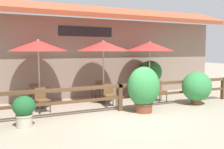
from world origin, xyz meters
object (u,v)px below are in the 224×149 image
object	(u,v)px
dining_table_middle	(104,89)
dining_table_far	(149,85)
patio_umbrella_near	(38,46)
patio_umbrella_far	(150,47)
potted_plant_small_flowering	(150,73)
chair_near_wallside	(35,92)
patio_umbrella_middle	(103,46)
potted_plant_corner_fern	(24,110)
chair_middle_streetside	(109,94)
chair_middle_wallside	(98,89)
potted_plant_broad_leaf	(144,88)
potted_plant_tall_tropical	(197,87)
chair_near_streetside	(42,99)
dining_table_near	(40,93)
chair_far_wallside	(141,85)
chair_far_streetside	(159,90)

from	to	relation	value
dining_table_middle	dining_table_far	size ratio (longest dim) A/B	1.00
patio_umbrella_near	dining_table_middle	xyz separation A→B (m)	(2.55, -0.15, -1.76)
patio_umbrella_far	potted_plant_small_flowering	world-z (taller)	patio_umbrella_far
chair_near_wallside	patio_umbrella_middle	size ratio (longest dim) A/B	0.33
dining_table_middle	dining_table_far	world-z (taller)	same
potted_plant_corner_fern	potted_plant_small_flowering	xyz separation A→B (m)	(6.26, 3.09, 0.54)
dining_table_middle	dining_table_far	distance (m)	2.29
chair_middle_streetside	chair_middle_wallside	distance (m)	1.42
dining_table_middle	potted_plant_broad_leaf	xyz separation A→B (m)	(0.63, -2.09, 0.28)
chair_middle_streetside	potted_plant_tall_tropical	xyz separation A→B (m)	(3.27, -1.21, 0.23)
chair_near_streetside	chair_near_wallside	xyz separation A→B (m)	(-0.02, 1.48, 0.00)
chair_middle_streetside	dining_table_far	world-z (taller)	chair_middle_streetside
dining_table_near	chair_far_wallside	xyz separation A→B (m)	(4.89, 0.69, -0.09)
potted_plant_broad_leaf	dining_table_middle	bearing A→B (deg)	106.69
potted_plant_broad_leaf	dining_table_near	bearing A→B (deg)	144.75
dining_table_near	patio_umbrella_middle	distance (m)	3.10
potted_plant_broad_leaf	chair_middle_streetside	bearing A→B (deg)	116.18
chair_middle_wallside	potted_plant_small_flowering	size ratio (longest dim) A/B	0.52
chair_near_streetside	potted_plant_corner_fern	bearing A→B (deg)	-129.73
chair_far_streetside	potted_plant_tall_tropical	bearing A→B (deg)	-54.31
dining_table_near	patio_umbrella_far	size ratio (longest dim) A/B	0.39
chair_far_streetside	dining_table_middle	bearing A→B (deg)	160.57
chair_far_streetside	chair_far_wallside	xyz separation A→B (m)	(0.05, 1.56, 0.00)
dining_table_middle	potted_plant_broad_leaf	size ratio (longest dim) A/B	0.63
patio_umbrella_middle	dining_table_far	distance (m)	2.88
potted_plant_tall_tropical	patio_umbrella_near	bearing A→B (deg)	160.27
chair_far_wallside	potted_plant_small_flowering	distance (m)	0.81
chair_near_streetside	chair_middle_wallside	world-z (taller)	same
chair_near_wallside	chair_far_wallside	size ratio (longest dim) A/B	1.00
patio_umbrella_middle	chair_middle_streetside	size ratio (longest dim) A/B	3.00
chair_middle_wallside	potted_plant_corner_fern	bearing A→B (deg)	36.97
patio_umbrella_middle	dining_table_middle	size ratio (longest dim) A/B	2.54
chair_middle_wallside	dining_table_far	world-z (taller)	chair_middle_wallside
patio_umbrella_far	potted_plant_small_flowering	size ratio (longest dim) A/B	1.55
dining_table_far	potted_plant_tall_tropical	world-z (taller)	potted_plant_tall_tropical
patio_umbrella_far	chair_far_streetside	xyz separation A→B (m)	(0.00, -0.78, -1.85)
chair_middle_streetside	dining_table_far	size ratio (longest dim) A/B	0.85
chair_middle_wallside	chair_far_streetside	xyz separation A→B (m)	(2.23, -1.42, 0.00)
chair_far_wallside	potted_plant_broad_leaf	bearing A→B (deg)	61.15
chair_far_wallside	dining_table_far	bearing A→B (deg)	87.49
dining_table_middle	chair_middle_wallside	bearing A→B (deg)	85.75
chair_near_streetside	chair_far_wallside	world-z (taller)	same
potted_plant_broad_leaf	dining_table_far	bearing A→B (deg)	52.48
dining_table_far	dining_table_near	bearing A→B (deg)	178.94
chair_middle_wallside	chair_far_streetside	world-z (taller)	same
dining_table_near	chair_far_streetside	distance (m)	4.92
potted_plant_corner_fern	patio_umbrella_middle	bearing A→B (deg)	32.70
patio_umbrella_near	potted_plant_tall_tropical	xyz separation A→B (m)	(5.77, -2.07, -1.61)
dining_table_middle	chair_far_wallside	xyz separation A→B (m)	(2.34, 0.84, -0.09)
chair_near_streetside	chair_middle_streetside	distance (m)	2.55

